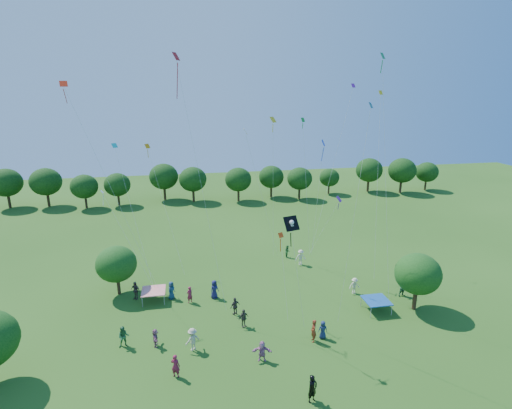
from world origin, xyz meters
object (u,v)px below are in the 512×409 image
(tent_red_stripe, at_px, (154,291))
(pirate_kite, at_px, (292,225))
(near_tree_east, at_px, (418,274))
(red_high_kite, at_px, (184,101))
(near_tree_north, at_px, (116,264))
(man_in_black, at_px, (312,389))
(tent_blue, at_px, (376,300))

(tent_red_stripe, xyz_separation_m, pirate_kite, (10.90, -8.97, 8.99))
(near_tree_east, height_order, red_high_kite, red_high_kite)
(near_tree_north, height_order, man_in_black, near_tree_north)
(tent_red_stripe, relative_size, red_high_kite, 0.10)
(tent_red_stripe, relative_size, pirate_kite, 0.24)
(near_tree_east, xyz_separation_m, man_in_black, (-12.82, -9.13, -2.56))
(tent_blue, distance_m, man_in_black, 13.22)
(near_tree_east, bearing_deg, tent_blue, 174.34)
(man_in_black, distance_m, pirate_kite, 10.91)
(near_tree_east, xyz_separation_m, pirate_kite, (-12.74, -3.05, 6.50))
(man_in_black, distance_m, red_high_kite, 24.00)
(pirate_kite, distance_m, red_high_kite, 14.10)
(near_tree_north, distance_m, tent_red_stripe, 4.55)
(red_high_kite, bearing_deg, tent_red_stripe, 176.25)
(tent_blue, bearing_deg, man_in_black, -134.18)
(tent_red_stripe, distance_m, red_high_kite, 17.86)
(tent_blue, bearing_deg, near_tree_north, 162.18)
(tent_blue, distance_m, red_high_kite, 24.46)
(tent_red_stripe, bearing_deg, man_in_black, -54.29)
(red_high_kite, bearing_deg, tent_blue, -18.08)
(pirate_kite, bearing_deg, near_tree_east, 13.46)
(red_high_kite, bearing_deg, near_tree_east, -15.92)
(tent_blue, xyz_separation_m, man_in_black, (-9.22, -9.48, -0.06))
(near_tree_east, height_order, pirate_kite, pirate_kite)
(near_tree_north, distance_m, tent_blue, 24.78)
(tent_red_stripe, xyz_separation_m, man_in_black, (10.82, -15.05, -0.06))
(near_tree_east, distance_m, tent_red_stripe, 24.49)
(near_tree_east, bearing_deg, tent_red_stripe, 165.94)
(tent_red_stripe, height_order, red_high_kite, red_high_kite)
(near_tree_north, xyz_separation_m, pirate_kite, (14.37, -10.96, 6.82))
(tent_red_stripe, xyz_separation_m, red_high_kite, (3.75, -0.25, 17.46))
(near_tree_north, bearing_deg, tent_blue, -17.82)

